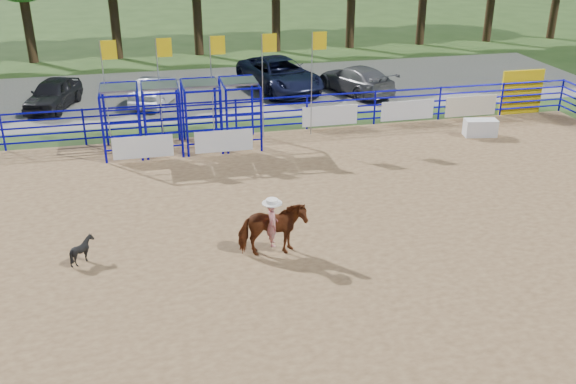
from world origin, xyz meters
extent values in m
plane|color=#354F1F|center=(0.00, 0.00, 0.00)|extent=(120.00, 120.00, 0.00)
cube|color=olive|center=(0.00, 0.00, 0.01)|extent=(30.00, 20.00, 0.02)
cube|color=gray|center=(0.00, 17.00, 0.01)|extent=(40.00, 10.00, 0.01)
cube|color=white|center=(9.72, 7.59, 0.37)|extent=(1.38, 0.83, 0.69)
imported|color=brown|center=(-0.53, -0.17, 0.78)|extent=(1.83, 0.89, 1.52)
imported|color=maroon|center=(-0.53, -0.17, 1.58)|extent=(0.32, 0.47, 1.26)
cylinder|color=white|center=(-0.53, -0.17, 2.24)|extent=(0.54, 0.54, 0.12)
imported|color=black|center=(-5.51, 0.55, 0.38)|extent=(0.67, 0.61, 0.72)
imported|color=black|center=(-7.74, 15.59, 0.70)|extent=(2.70, 4.33, 1.37)
imported|color=#9A9DA2|center=(-2.97, 15.30, 0.67)|extent=(2.85, 4.21, 1.31)
imported|color=#151A36|center=(3.18, 16.38, 0.82)|extent=(4.04, 6.32, 1.62)
imported|color=#555457|center=(6.81, 15.04, 0.70)|extent=(3.37, 5.10, 1.37)
cube|color=white|center=(-3.80, 7.77, 0.55)|extent=(2.20, 0.04, 0.85)
cube|color=white|center=(-0.80, 7.77, 0.55)|extent=(2.20, 0.04, 0.85)
cube|color=white|center=(4.00, 9.96, 0.55)|extent=(2.40, 0.04, 0.85)
cube|color=white|center=(7.50, 9.96, 0.55)|extent=(2.40, 0.04, 0.85)
cube|color=beige|center=(10.50, 9.96, 0.55)|extent=(2.40, 0.04, 0.90)
cube|color=#E4BB0C|center=(13.00, 10.10, 1.00)|extent=(2.00, 0.12, 2.00)
cylinder|color=#3F2B19|center=(-10.00, 26.00, 2.40)|extent=(0.56, 0.56, 4.80)
cylinder|color=#3F2B19|center=(-5.00, 26.00, 2.40)|extent=(0.56, 0.56, 4.80)
cylinder|color=#3F2B19|center=(0.00, 26.00, 2.40)|extent=(0.56, 0.56, 4.80)
cylinder|color=#3F2B19|center=(5.00, 26.00, 2.40)|extent=(0.56, 0.56, 4.80)
cylinder|color=#3F2B19|center=(10.00, 26.00, 2.40)|extent=(0.56, 0.56, 4.80)
cylinder|color=#3F2B19|center=(15.00, 26.00, 2.40)|extent=(0.56, 0.56, 4.80)
cylinder|color=#3F2B19|center=(20.00, 26.00, 2.40)|extent=(0.56, 0.56, 4.80)
cylinder|color=#3F2B19|center=(25.00, 26.00, 2.40)|extent=(0.56, 0.56, 4.80)
camera|label=1|loc=(-3.46, -15.09, 8.69)|focal=40.00mm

